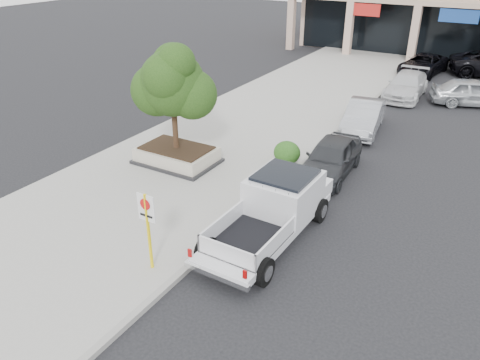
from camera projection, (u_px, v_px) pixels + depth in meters
name	position (u px, v px, depth m)	size (l,w,h in m)	color
ground	(268.00, 253.00, 13.81)	(120.00, 120.00, 0.00)	black
sidewalk	(221.00, 146.00, 20.87)	(8.00, 52.00, 0.15)	gray
curb	(302.00, 165.00, 19.07)	(0.20, 52.00, 0.15)	gray
planter	(177.00, 155.00, 18.97)	(3.20, 2.20, 0.68)	black
planter_tree	(177.00, 83.00, 17.69)	(2.90, 2.55, 4.00)	#321E13
no_parking_sign	(148.00, 222.00, 12.29)	(0.55, 0.09, 2.30)	yellow
hedge	(287.00, 153.00, 18.84)	(1.10, 0.99, 0.94)	#1B3F12
pickup_truck	(268.00, 214.00, 14.04)	(2.14, 5.78, 1.82)	silver
curb_car_a	(331.00, 158.00, 18.17)	(1.69, 4.19, 1.43)	#2B2C30
curb_car_b	(364.00, 117.00, 22.39)	(1.54, 4.40, 1.45)	#A4A5AC
curb_car_c	(406.00, 85.00, 27.35)	(1.97, 4.84, 1.40)	silver
curb_car_d	(423.00, 65.00, 32.11)	(2.24, 4.87, 1.35)	black
lot_car_a	(473.00, 92.00, 25.91)	(1.78, 4.42, 1.51)	#ADB1B6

